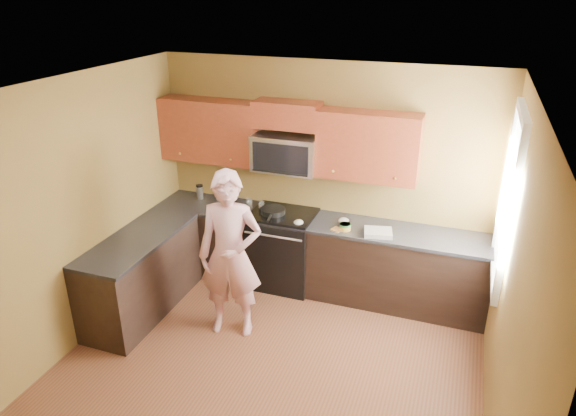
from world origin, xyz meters
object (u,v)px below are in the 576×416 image
at_px(microwave, 286,170).
at_px(travel_mug, 200,199).
at_px(woman, 230,255).
at_px(butter_tub, 345,230).
at_px(stove, 283,248).
at_px(frying_pan, 273,213).

height_order(microwave, travel_mug, microwave).
xyz_separation_m(woman, butter_tub, (0.97, 0.94, 0.02)).
bearing_deg(butter_tub, woman, -135.76).
relative_size(woman, travel_mug, 9.64).
height_order(woman, butter_tub, woman).
bearing_deg(stove, frying_pan, -159.44).
height_order(microwave, woman, woman).
height_order(woman, travel_mug, woman).
relative_size(stove, woman, 0.53).
bearing_deg(frying_pan, woman, -104.23).
distance_m(frying_pan, butter_tub, 0.91).
distance_m(stove, microwave, 0.98).
xyz_separation_m(microwave, woman, (-0.18, -1.20, -0.55)).
distance_m(microwave, woman, 1.33).
xyz_separation_m(frying_pan, travel_mug, (-1.07, 0.17, -0.03)).
bearing_deg(microwave, butter_tub, -18.06).
relative_size(stove, microwave, 1.25).
bearing_deg(woman, butter_tub, 32.01).
relative_size(microwave, woman, 0.42).
relative_size(stove, travel_mug, 5.06).
bearing_deg(stove, butter_tub, -9.57).
xyz_separation_m(butter_tub, travel_mug, (-1.97, 0.27, -0.00)).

